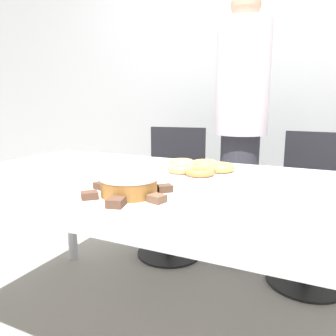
{
  "coord_description": "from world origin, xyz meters",
  "views": [
    {
      "loc": [
        0.55,
        -1.12,
        1.03
      ],
      "look_at": [
        0.03,
        -0.03,
        0.79
      ],
      "focal_mm": 35.0,
      "sensor_mm": 36.0,
      "label": 1
    }
  ],
  "objects": [
    {
      "name": "plate_cake",
      "position": [
        -0.0,
        -0.26,
        0.73
      ],
      "size": [
        0.33,
        0.33,
        0.01
      ],
      "color": "white",
      "rests_on": "table"
    },
    {
      "name": "lamington_2",
      "position": [
        -0.04,
        -0.14,
        0.75
      ],
      "size": [
        0.06,
        0.07,
        0.02
      ],
      "rotation": [
        0.0,
        0.0,
        8.12
      ],
      "color": "brown",
      "rests_on": "plate_cake"
    },
    {
      "name": "wall_back",
      "position": [
        0.0,
        1.61,
        1.3
      ],
      "size": [
        8.0,
        0.05,
        2.6
      ],
      "color": "#A8AAAD",
      "rests_on": "ground_plane"
    },
    {
      "name": "table",
      "position": [
        0.0,
        0.0,
        0.66
      ],
      "size": [
        1.93,
        1.02,
        0.73
      ],
      "color": "silver",
      "rests_on": "ground_plane"
    },
    {
      "name": "lamington_1",
      "position": [
        0.08,
        -0.17,
        0.75
      ],
      "size": [
        0.06,
        0.06,
        0.02
      ],
      "rotation": [
        0.0,
        0.0,
        7.08
      ],
      "color": "#513828",
      "rests_on": "plate_cake"
    },
    {
      "name": "donut_2",
      "position": [
        0.07,
        0.27,
        0.76
      ],
      "size": [
        0.12,
        0.12,
        0.04
      ],
      "color": "tan",
      "rests_on": "plate_donuts"
    },
    {
      "name": "donut_1",
      "position": [
        0.15,
        0.23,
        0.76
      ],
      "size": [
        0.12,
        0.12,
        0.04
      ],
      "color": "tan",
      "rests_on": "plate_donuts"
    },
    {
      "name": "person_standing",
      "position": [
        0.08,
        0.91,
        0.89
      ],
      "size": [
        0.32,
        0.32,
        1.68
      ],
      "color": "#383842",
      "rests_on": "ground_plane"
    },
    {
      "name": "frosted_cake",
      "position": [
        -0.0,
        -0.26,
        0.77
      ],
      "size": [
        0.18,
        0.18,
        0.06
      ],
      "color": "#9E662D",
      "rests_on": "plate_cake"
    },
    {
      "name": "lamington_0",
      "position": [
        0.12,
        -0.29,
        0.75
      ],
      "size": [
        0.06,
        0.05,
        0.02
      ],
      "rotation": [
        0.0,
        0.0,
        6.03
      ],
      "color": "brown",
      "rests_on": "plate_cake"
    },
    {
      "name": "office_chair_right",
      "position": [
        0.52,
        0.86,
        0.4
      ],
      "size": [
        0.47,
        0.47,
        0.86
      ],
      "rotation": [
        0.0,
        0.0,
        -0.08
      ],
      "color": "black",
      "rests_on": "ground_plane"
    },
    {
      "name": "plate_donuts",
      "position": [
        0.06,
        0.2,
        0.73
      ],
      "size": [
        0.38,
        0.38,
        0.01
      ],
      "color": "white",
      "rests_on": "table"
    },
    {
      "name": "lamington_4",
      "position": [
        -0.09,
        -0.35,
        0.75
      ],
      "size": [
        0.07,
        0.07,
        0.02
      ],
      "rotation": [
        0.0,
        0.0,
        10.22
      ],
      "color": "brown",
      "rests_on": "plate_cake"
    },
    {
      "name": "donut_4",
      "position": [
        0.01,
        0.14,
        0.75
      ],
      "size": [
        0.12,
        0.12,
        0.03
      ],
      "color": "#E5AD66",
      "rests_on": "plate_donuts"
    },
    {
      "name": "donut_3",
      "position": [
        -0.04,
        0.25,
        0.76
      ],
      "size": [
        0.12,
        0.12,
        0.04
      ],
      "color": "#E5AD66",
      "rests_on": "plate_donuts"
    },
    {
      "name": "donut_0",
      "position": [
        0.06,
        0.2,
        0.75
      ],
      "size": [
        0.12,
        0.12,
        0.03
      ],
      "color": "#E5AD66",
      "rests_on": "plate_donuts"
    },
    {
      "name": "lamington_3",
      "position": [
        -0.12,
        -0.23,
        0.75
      ],
      "size": [
        0.07,
        0.06,
        0.02
      ],
      "rotation": [
        0.0,
        0.0,
        9.17
      ],
      "color": "#513828",
      "rests_on": "plate_cake"
    },
    {
      "name": "donut_5",
      "position": [
        0.1,
        0.12,
        0.75
      ],
      "size": [
        0.12,
        0.12,
        0.03
      ],
      "color": "#C68447",
      "rests_on": "plate_donuts"
    },
    {
      "name": "napkin",
      "position": [
        0.48,
        -0.13,
        0.73
      ],
      "size": [
        0.16,
        0.13,
        0.01
      ],
      "color": "white",
      "rests_on": "table"
    },
    {
      "name": "office_chair_left",
      "position": [
        -0.37,
        0.86,
        0.4
      ],
      "size": [
        0.5,
        0.5,
        0.86
      ],
      "rotation": [
        0.0,
        0.0,
        0.14
      ],
      "color": "black",
      "rests_on": "ground_plane"
    },
    {
      "name": "lamington_5",
      "position": [
        0.03,
        -0.38,
        0.75
      ],
      "size": [
        0.06,
        0.06,
        0.03
      ],
      "rotation": [
        0.0,
        0.0,
        11.27
      ],
      "color": "brown",
      "rests_on": "plate_cake"
    }
  ]
}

